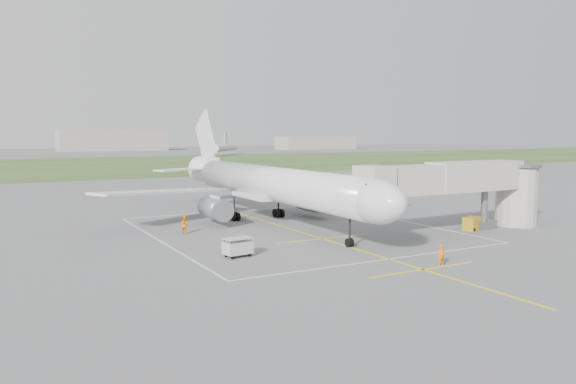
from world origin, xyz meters
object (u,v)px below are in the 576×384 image
jet_bridge (469,185)px  ramp_worker_nose (442,255)px  baggage_cart (238,247)px  ramp_worker_wing (185,225)px  gpu_unit (472,224)px  airliner (271,184)px

jet_bridge → ramp_worker_nose: 17.71m
baggage_cart → ramp_worker_wing: size_ratio=1.36×
ramp_worker_nose → ramp_worker_wing: 26.20m
gpu_unit → baggage_cart: (-26.60, 0.17, 0.12)m
gpu_unit → baggage_cart: baggage_cart is taller
jet_bridge → ramp_worker_wing: size_ratio=13.06×
airliner → ramp_worker_wing: 11.39m
ramp_worker_wing → baggage_cart: bearing=150.2°
baggage_cart → ramp_worker_wing: bearing=84.0°
ramp_worker_nose → baggage_cart: bearing=139.9°
jet_bridge → gpu_unit: size_ratio=11.06×
ramp_worker_nose → ramp_worker_wing: (-12.62, 22.95, 0.05)m
airliner → jet_bridge: bearing=-42.2°
gpu_unit → baggage_cart: 26.60m
ramp_worker_nose → jet_bridge: bearing=37.5°
jet_bridge → ramp_worker_wing: 29.52m
jet_bridge → ramp_worker_wing: jet_bridge is taller
baggage_cart → airliner: bearing=46.0°
airliner → jet_bridge: 21.22m
jet_bridge → ramp_worker_nose: (-13.81, -10.38, -3.90)m
baggage_cart → ramp_worker_nose: ramp_worker_nose is taller
baggage_cart → ramp_worker_nose: (12.24, -10.54, 0.04)m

